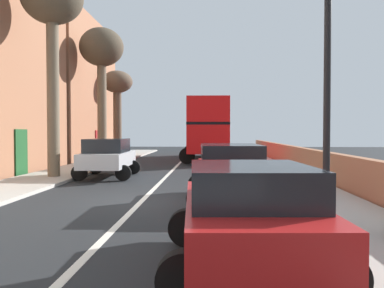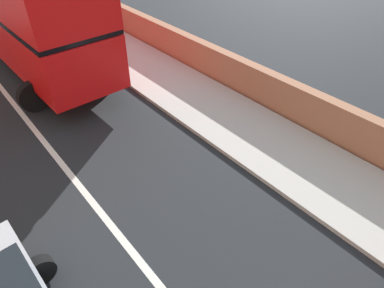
{
  "view_description": "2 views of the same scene",
  "coord_description": "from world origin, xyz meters",
  "px_view_note": "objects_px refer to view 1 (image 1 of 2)",
  "views": [
    {
      "loc": [
        1.97,
        -11.35,
        1.98
      ],
      "look_at": [
        0.98,
        9.8,
        1.34
      ],
      "focal_mm": 37.34,
      "sensor_mm": 36.0,
      "label": 1
    },
    {
      "loc": [
        -1.67,
        2.71,
        6.07
      ],
      "look_at": [
        2.29,
        7.46,
        1.16
      ],
      "focal_mm": 31.83,
      "sensor_mm": 36.0,
      "label": 2
    }
  ],
  "objects_px": {
    "street_tree_left_4": "(52,7)",
    "lamppost_right": "(328,40)",
    "parked_car_red_right_2": "(248,210)",
    "parked_car_silver_left_3": "(108,156)",
    "double_decker_bus": "(207,127)",
    "street_tree_left_2": "(117,89)",
    "street_tree_left_0": "(102,54)",
    "parked_car_red_right_0": "(230,169)"
  },
  "relations": [
    {
      "from": "street_tree_left_4",
      "to": "lamppost_right",
      "type": "relative_size",
      "value": 1.36
    },
    {
      "from": "parked_car_red_right_2",
      "to": "street_tree_left_4",
      "type": "height_order",
      "value": "street_tree_left_4"
    },
    {
      "from": "parked_car_silver_left_3",
      "to": "lamppost_right",
      "type": "bearing_deg",
      "value": -52.96
    },
    {
      "from": "parked_car_red_right_2",
      "to": "parked_car_silver_left_3",
      "type": "bearing_deg",
      "value": 113.5
    },
    {
      "from": "double_decker_bus",
      "to": "street_tree_left_2",
      "type": "distance_m",
      "value": 7.91
    },
    {
      "from": "parked_car_red_right_2",
      "to": "street_tree_left_4",
      "type": "relative_size",
      "value": 0.46
    },
    {
      "from": "street_tree_left_2",
      "to": "lamppost_right",
      "type": "height_order",
      "value": "street_tree_left_2"
    },
    {
      "from": "parked_car_red_right_2",
      "to": "lamppost_right",
      "type": "bearing_deg",
      "value": 54.22
    },
    {
      "from": "double_decker_bus",
      "to": "parked_car_silver_left_3",
      "type": "relative_size",
      "value": 2.68
    },
    {
      "from": "lamppost_right",
      "to": "street_tree_left_4",
      "type": "bearing_deg",
      "value": 137.07
    },
    {
      "from": "parked_car_red_right_2",
      "to": "street_tree_left_0",
      "type": "bearing_deg",
      "value": 111.08
    },
    {
      "from": "parked_car_red_right_0",
      "to": "parked_car_silver_left_3",
      "type": "relative_size",
      "value": 1.08
    },
    {
      "from": "street_tree_left_4",
      "to": "parked_car_silver_left_3",
      "type": "bearing_deg",
      "value": 18.43
    },
    {
      "from": "double_decker_bus",
      "to": "parked_car_red_right_2",
      "type": "relative_size",
      "value": 2.85
    },
    {
      "from": "street_tree_left_4",
      "to": "parked_car_red_right_0",
      "type": "bearing_deg",
      "value": -36.29
    },
    {
      "from": "double_decker_bus",
      "to": "street_tree_left_4",
      "type": "bearing_deg",
      "value": -117.75
    },
    {
      "from": "street_tree_left_4",
      "to": "street_tree_left_0",
      "type": "bearing_deg",
      "value": 91.3
    },
    {
      "from": "parked_car_red_right_0",
      "to": "parked_car_red_right_2",
      "type": "distance_m",
      "value": 5.56
    },
    {
      "from": "parked_car_red_right_0",
      "to": "lamppost_right",
      "type": "bearing_deg",
      "value": -59.63
    },
    {
      "from": "street_tree_left_0",
      "to": "lamppost_right",
      "type": "relative_size",
      "value": 1.32
    },
    {
      "from": "parked_car_red_right_0",
      "to": "parked_car_red_right_2",
      "type": "xyz_separation_m",
      "value": [
        0.0,
        -5.56,
        -0.05
      ]
    },
    {
      "from": "parked_car_red_right_2",
      "to": "street_tree_left_4",
      "type": "distance_m",
      "value": 14.38
    },
    {
      "from": "parked_car_red_right_0",
      "to": "street_tree_left_2",
      "type": "height_order",
      "value": "street_tree_left_2"
    },
    {
      "from": "lamppost_right",
      "to": "parked_car_red_right_0",
      "type": "bearing_deg",
      "value": 120.37
    },
    {
      "from": "street_tree_left_0",
      "to": "street_tree_left_2",
      "type": "distance_m",
      "value": 6.33
    },
    {
      "from": "street_tree_left_2",
      "to": "parked_car_red_right_0",
      "type": "bearing_deg",
      "value": -68.25
    },
    {
      "from": "parked_car_red_right_0",
      "to": "parked_car_silver_left_3",
      "type": "distance_m",
      "value": 7.77
    },
    {
      "from": "parked_car_red_right_0",
      "to": "street_tree_left_0",
      "type": "bearing_deg",
      "value": 118.61
    },
    {
      "from": "double_decker_bus",
      "to": "parked_car_red_right_2",
      "type": "distance_m",
      "value": 22.87
    },
    {
      "from": "parked_car_red_right_2",
      "to": "parked_car_red_right_0",
      "type": "bearing_deg",
      "value": 90.0
    },
    {
      "from": "parked_car_red_right_2",
      "to": "street_tree_left_4",
      "type": "xyz_separation_m",
      "value": [
        -7.13,
        10.79,
        6.28
      ]
    },
    {
      "from": "parked_car_red_right_2",
      "to": "lamppost_right",
      "type": "height_order",
      "value": "lamppost_right"
    },
    {
      "from": "parked_car_red_right_0",
      "to": "street_tree_left_4",
      "type": "relative_size",
      "value": 0.53
    },
    {
      "from": "parked_car_red_right_0",
      "to": "street_tree_left_0",
      "type": "distance_m",
      "value": 16.37
    },
    {
      "from": "street_tree_left_2",
      "to": "lamppost_right",
      "type": "distance_m",
      "value": 24.59
    },
    {
      "from": "parked_car_silver_left_3",
      "to": "street_tree_left_4",
      "type": "xyz_separation_m",
      "value": [
        -2.12,
        -0.71,
        6.21
      ]
    },
    {
      "from": "parked_car_red_right_0",
      "to": "street_tree_left_2",
      "type": "relative_size",
      "value": 0.69
    },
    {
      "from": "parked_car_red_right_2",
      "to": "double_decker_bus",
      "type": "bearing_deg",
      "value": 92.02
    },
    {
      "from": "parked_car_red_right_0",
      "to": "double_decker_bus",
      "type": "bearing_deg",
      "value": 92.66
    },
    {
      "from": "street_tree_left_0",
      "to": "street_tree_left_4",
      "type": "height_order",
      "value": "street_tree_left_4"
    },
    {
      "from": "parked_car_red_right_0",
      "to": "parked_car_red_right_2",
      "type": "height_order",
      "value": "parked_car_red_right_0"
    },
    {
      "from": "parked_car_silver_left_3",
      "to": "double_decker_bus",
      "type": "bearing_deg",
      "value": 69.64
    }
  ]
}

